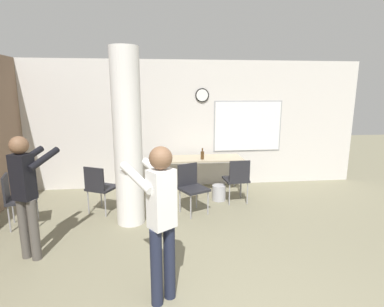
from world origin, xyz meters
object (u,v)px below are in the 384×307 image
(chair_table_right, at_px, (237,177))
(person_watching_back, at_px, (26,188))
(bottle_on_table, at_px, (202,155))
(chair_table_front, at_px, (192,185))
(person_playing_front, at_px, (160,213))
(folding_table, at_px, (203,160))
(chair_near_pillar, at_px, (100,186))
(chair_by_left_wall, at_px, (17,196))

(chair_table_right, distance_m, person_watching_back, 3.57)
(bottle_on_table, relative_size, chair_table_right, 0.27)
(chair_table_front, xyz_separation_m, person_playing_front, (-0.56, -2.26, 0.45))
(folding_table, height_order, chair_table_front, chair_table_front)
(chair_near_pillar, bearing_deg, chair_by_left_wall, -161.37)
(folding_table, height_order, bottle_on_table, bottle_on_table)
(chair_table_front, distance_m, chair_table_right, 0.99)
(chair_table_right, relative_size, chair_near_pillar, 1.00)
(chair_table_front, xyz_separation_m, person_watching_back, (-2.23, -1.26, 0.44))
(folding_table, distance_m, chair_table_right, 0.91)
(bottle_on_table, relative_size, person_playing_front, 0.14)
(chair_table_right, bearing_deg, person_watching_back, -152.85)
(chair_near_pillar, bearing_deg, chair_table_front, -4.69)
(chair_near_pillar, bearing_deg, bottle_on_table, 21.74)
(chair_near_pillar, bearing_deg, chair_table_right, 5.08)
(chair_table_front, xyz_separation_m, chair_table_right, (0.92, 0.36, 0.00))
(folding_table, xyz_separation_m, bottle_on_table, (-0.04, -0.15, 0.14))
(person_watching_back, height_order, person_playing_front, person_playing_front)
(chair_table_front, height_order, chair_near_pillar, same)
(folding_table, xyz_separation_m, chair_table_front, (-0.36, -1.05, -0.20))
(person_watching_back, bearing_deg, chair_table_right, 27.15)
(folding_table, height_order, person_playing_front, person_playing_front)
(chair_by_left_wall, height_order, person_playing_front, person_playing_front)
(folding_table, distance_m, bottle_on_table, 0.21)
(folding_table, bearing_deg, chair_table_right, -51.12)
(chair_by_left_wall, bearing_deg, chair_table_right, 9.58)
(bottle_on_table, xyz_separation_m, chair_near_pillar, (-1.94, -0.77, -0.34))
(bottle_on_table, bearing_deg, person_playing_front, -105.62)
(bottle_on_table, distance_m, chair_near_pillar, 2.12)
(person_watching_back, xyz_separation_m, person_playing_front, (1.67, -1.00, 0.02))
(bottle_on_table, distance_m, person_playing_front, 3.29)
(chair_by_left_wall, height_order, chair_near_pillar, same)
(folding_table, distance_m, chair_table_front, 1.13)
(chair_table_right, distance_m, chair_near_pillar, 2.55)
(chair_table_front, distance_m, person_watching_back, 2.60)
(bottle_on_table, distance_m, chair_table_front, 1.02)
(bottle_on_table, height_order, chair_by_left_wall, bottle_on_table)
(person_playing_front, bearing_deg, chair_near_pillar, 113.75)
(folding_table, height_order, chair_table_right, chair_table_right)
(chair_by_left_wall, relative_size, chair_near_pillar, 1.00)
(person_playing_front, bearing_deg, folding_table, 74.43)
(chair_table_front, relative_size, person_watching_back, 0.54)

